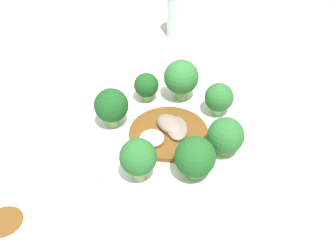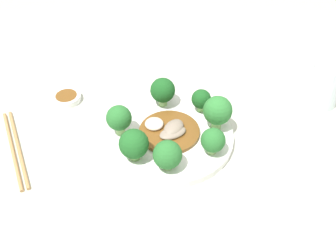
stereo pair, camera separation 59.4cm
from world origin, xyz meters
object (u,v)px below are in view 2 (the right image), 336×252
at_px(broccoli_northwest, 213,141).
at_px(chopsticks, 15,148).
at_px(sauce_dish, 67,98).
at_px(broccoli_west, 218,111).
at_px(broccoli_east, 119,118).
at_px(broccoli_south, 163,91).
at_px(plate, 168,136).
at_px(broccoli_southwest, 201,99).
at_px(drinking_glass, 325,84).
at_px(stirfry_center, 168,130).
at_px(broccoli_north, 167,155).
at_px(broccoli_northeast, 134,144).

relative_size(broccoli_northwest, chopsticks, 0.25).
bearing_deg(sauce_dish, broccoli_west, 157.31).
height_order(broccoli_east, broccoli_south, same).
distance_m(plate, broccoli_south, 0.10).
bearing_deg(broccoli_southwest, drinking_glass, -175.58).
height_order(broccoli_southwest, broccoli_south, broccoli_south).
bearing_deg(broccoli_east, broccoli_southwest, -162.17).
bearing_deg(stirfry_center, broccoli_north, 84.34).
xyz_separation_m(broccoli_north, broccoli_northeast, (0.06, -0.03, 0.00)).
distance_m(plate, sauce_dish, 0.26).
relative_size(broccoli_south, drinking_glass, 0.65).
distance_m(broccoli_southwest, broccoli_northeast, 0.19).
height_order(broccoli_east, sauce_dish, broccoli_east).
height_order(broccoli_north, broccoli_northwest, broccoli_north).
height_order(broccoli_northwest, broccoli_south, broccoli_south).
distance_m(broccoli_north, broccoli_northwest, 0.09).
height_order(broccoli_east, broccoli_northwest, broccoli_east).
bearing_deg(plate, broccoli_northwest, 142.81).
relative_size(broccoli_northeast, broccoli_south, 1.00).
bearing_deg(broccoli_north, broccoli_south, -91.87).
bearing_deg(broccoli_west, chopsticks, 1.89).
relative_size(broccoli_south, stirfry_center, 0.54).
xyz_separation_m(broccoli_north, sauce_dish, (0.21, -0.24, -0.04)).
relative_size(broccoli_west, broccoli_north, 1.21).
bearing_deg(stirfry_center, plate, 95.69).
distance_m(broccoli_north, broccoli_northeast, 0.07).
distance_m(broccoli_west, broccoli_northeast, 0.19).
xyz_separation_m(broccoli_southwest, chopsticks, (0.39, 0.07, -0.04)).
distance_m(broccoli_northwest, sauce_dish, 0.37).
bearing_deg(broccoli_west, drinking_glass, -163.35).
bearing_deg(broccoli_northwest, broccoli_northeast, 0.50).
bearing_deg(sauce_dish, chopsticks, 59.25).
bearing_deg(broccoli_south, broccoli_north, 88.13).
height_order(stirfry_center, chopsticks, stirfry_center).
distance_m(broccoli_east, sauce_dish, 0.19).
height_order(broccoli_west, broccoli_north, broccoli_west).
distance_m(broccoli_north, stirfry_center, 0.10).
height_order(broccoli_east, broccoli_northeast, same).
bearing_deg(drinking_glass, broccoli_northeast, 19.29).
xyz_separation_m(broccoli_south, drinking_glass, (-0.36, 0.01, -0.00)).
height_order(plate, stirfry_center, stirfry_center).
bearing_deg(plate, broccoli_southwest, -139.65).
xyz_separation_m(broccoli_northeast, broccoli_south, (-0.07, -0.16, 0.00)).
bearing_deg(broccoli_southwest, broccoli_northeast, 41.12).
xyz_separation_m(broccoli_northwest, chopsticks, (0.39, -0.06, -0.04)).
xyz_separation_m(broccoli_north, chopsticks, (0.30, -0.09, -0.05)).
bearing_deg(broccoli_northeast, chopsticks, -13.84).
bearing_deg(sauce_dish, drinking_glass, 174.25).
distance_m(broccoli_northwest, chopsticks, 0.40).
xyz_separation_m(broccoli_northwest, sauce_dish, (0.30, -0.21, -0.04)).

